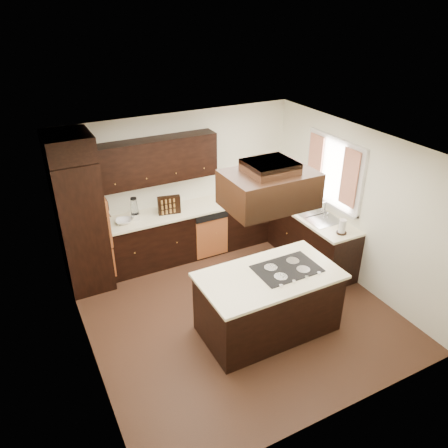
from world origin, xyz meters
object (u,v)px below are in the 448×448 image
Objects in this scene: island at (268,303)px; range_hood at (269,189)px; oven_column at (82,225)px; spice_rack at (169,205)px.

range_hood is at bearing -179.23° from island.
oven_column reaches higher than island.
island is at bearing 0.92° from range_hood.
oven_column is 1.17× the size of island.
oven_column is 5.67× the size of spice_rack.
spice_rack is (-0.44, 2.29, -1.08)m from range_hood.
oven_column is at bearing 129.74° from range_hood.
spice_rack is (-0.52, 2.29, 0.64)m from island.
island is 2.43m from spice_rack.
island is at bearing -65.63° from spice_rack.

